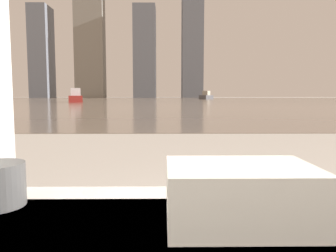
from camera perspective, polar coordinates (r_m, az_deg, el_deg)
towel_stack at (r=0.69m, az=12.43°, el=-11.52°), size 0.30×0.21×0.12m
harbor_water at (r=61.91m, az=-0.53°, el=4.60°), size 180.00×110.00×0.01m
harbor_boat_1 at (r=74.34m, az=6.69°, el=5.19°), size 3.76×5.11×1.83m
harbor_boat_4 at (r=40.43m, az=-15.76°, el=4.84°), size 2.57×4.67×1.66m
skyline_tower_0 at (r=126.49m, az=-21.15°, el=11.86°), size 6.43×9.32×31.89m
skyline_tower_2 at (r=119.05m, az=-4.04°, el=12.58°), size 7.65×11.10×31.66m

